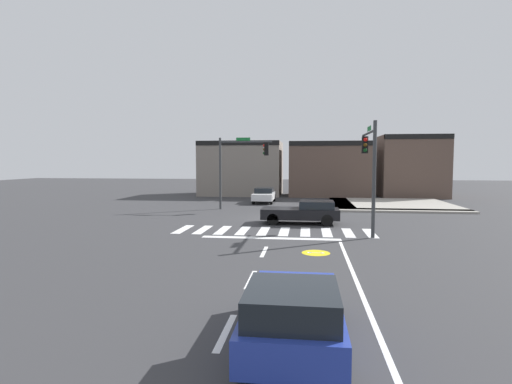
# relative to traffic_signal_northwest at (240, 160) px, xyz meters

# --- Properties ---
(ground_plane) EXTENTS (120.00, 120.00, 0.00)m
(ground_plane) POSITION_rel_traffic_signal_northwest_xyz_m (3.43, -5.21, -3.88)
(ground_plane) COLOR #353538
(crosswalk_near) EXTENTS (10.58, 2.82, 0.01)m
(crosswalk_near) POSITION_rel_traffic_signal_northwest_xyz_m (3.43, -9.71, -3.88)
(crosswalk_near) COLOR silver
(crosswalk_near) RESTS_ON ground_plane
(lane_markings) EXTENTS (6.80, 18.75, 0.01)m
(lane_markings) POSITION_rel_traffic_signal_northwest_xyz_m (4.59, -16.64, -3.88)
(lane_markings) COLOR white
(lane_markings) RESTS_ON ground_plane
(bike_detector_marking) EXTENTS (1.16, 1.16, 0.01)m
(bike_detector_marking) POSITION_rel_traffic_signal_northwest_xyz_m (5.56, -14.67, -3.88)
(bike_detector_marking) COLOR yellow
(bike_detector_marking) RESTS_ON ground_plane
(curb_corner_northeast) EXTENTS (10.00, 10.60, 0.15)m
(curb_corner_northeast) POSITION_rel_traffic_signal_northwest_xyz_m (11.92, 4.21, -3.81)
(curb_corner_northeast) COLOR #9E998E
(curb_corner_northeast) RESTS_ON ground_plane
(storefront_row) EXTENTS (26.03, 7.02, 6.48)m
(storefront_row) POSITION_rel_traffic_signal_northwest_xyz_m (6.61, 13.96, -0.82)
(storefront_row) COLOR gray
(storefront_row) RESTS_ON ground_plane
(traffic_signal_northwest) EXTENTS (4.15, 0.32, 5.60)m
(traffic_signal_northwest) POSITION_rel_traffic_signal_northwest_xyz_m (0.00, 0.00, 0.00)
(traffic_signal_northwest) COLOR #383A3D
(traffic_signal_northwest) RESTS_ON ground_plane
(traffic_signal_southeast) EXTENTS (0.32, 4.30, 5.71)m
(traffic_signal_southeast) POSITION_rel_traffic_signal_northwest_xyz_m (8.40, -9.49, 0.02)
(traffic_signal_southeast) COLOR #383A3D
(traffic_signal_southeast) RESTS_ON ground_plane
(car_black) EXTENTS (4.63, 1.94, 1.38)m
(car_black) POSITION_rel_traffic_signal_northwest_xyz_m (4.99, -6.79, -3.17)
(car_black) COLOR black
(car_black) RESTS_ON ground_plane
(car_blue) EXTENTS (1.88, 4.14, 1.47)m
(car_blue) POSITION_rel_traffic_signal_northwest_xyz_m (4.93, -23.31, -3.15)
(car_blue) COLOR #23389E
(car_blue) RESTS_ON ground_plane
(car_white) EXTENTS (1.80, 4.43, 1.36)m
(car_white) POSITION_rel_traffic_signal_northwest_xyz_m (1.30, 5.48, -3.17)
(car_white) COLOR white
(car_white) RESTS_ON ground_plane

